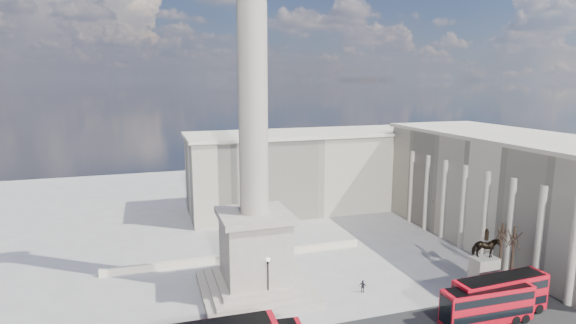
% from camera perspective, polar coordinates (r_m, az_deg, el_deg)
% --- Properties ---
extents(ground, '(180.00, 180.00, 0.00)m').
position_cam_1_polar(ground, '(57.12, -2.90, -18.24)').
color(ground, '#9F9C97').
rests_on(ground, ground).
extents(nelsons_column, '(14.00, 14.00, 49.85)m').
position_cam_1_polar(nelsons_column, '(56.88, -4.31, -4.35)').
color(nelsons_column, '#A49888').
rests_on(nelsons_column, ground).
extents(balustrade_wall, '(40.00, 0.60, 1.10)m').
position_cam_1_polar(balustrade_wall, '(71.02, -6.28, -11.87)').
color(balustrade_wall, beige).
rests_on(balustrade_wall, ground).
extents(building_east, '(19.00, 46.00, 18.60)m').
position_cam_1_polar(building_east, '(84.07, 26.23, -3.11)').
color(building_east, beige).
rests_on(building_east, ground).
extents(building_northeast, '(51.00, 17.00, 16.60)m').
position_cam_1_polar(building_northeast, '(96.26, 2.49, -1.06)').
color(building_northeast, beige).
rests_on(building_northeast, ground).
extents(red_bus_c, '(10.99, 2.87, 4.43)m').
position_cam_1_polar(red_bus_c, '(57.83, 24.02, -16.22)').
color(red_bus_c, '#B40917').
rests_on(red_bus_c, ground).
extents(red_bus_d, '(12.09, 3.25, 4.86)m').
position_cam_1_polar(red_bus_d, '(60.12, 25.39, -15.04)').
color(red_bus_d, '#B40917').
rests_on(red_bus_d, ground).
extents(victorian_lamp, '(0.54, 0.54, 6.25)m').
position_cam_1_polar(victorian_lamp, '(56.42, -2.55, -14.44)').
color(victorian_lamp, black).
rests_on(victorian_lamp, ground).
extents(equestrian_statue, '(4.05, 3.04, 8.42)m').
position_cam_1_polar(equestrian_statue, '(65.87, 23.62, -12.30)').
color(equestrian_statue, beige).
rests_on(equestrian_statue, ground).
extents(bare_tree_near, '(1.95, 1.95, 8.52)m').
position_cam_1_polar(bare_tree_near, '(67.84, 26.79, -8.49)').
color(bare_tree_near, '#332319').
rests_on(bare_tree_near, ground).
extents(bare_tree_mid, '(2.01, 2.01, 7.62)m').
position_cam_1_polar(bare_tree_mid, '(71.73, 25.56, -8.00)').
color(bare_tree_mid, '#332319').
rests_on(bare_tree_mid, ground).
extents(bare_tree_far, '(1.65, 1.65, 6.72)m').
position_cam_1_polar(bare_tree_far, '(85.58, 18.30, -5.11)').
color(bare_tree_far, '#332319').
rests_on(bare_tree_far, ground).
extents(pedestrian_walking, '(0.68, 0.51, 1.69)m').
position_cam_1_polar(pedestrian_walking, '(65.42, 21.15, -14.26)').
color(pedestrian_walking, black).
rests_on(pedestrian_walking, ground).
extents(pedestrian_standing, '(0.96, 0.77, 1.86)m').
position_cam_1_polar(pedestrian_standing, '(63.33, 23.85, -15.22)').
color(pedestrian_standing, black).
rests_on(pedestrian_standing, ground).
extents(pedestrian_crossing, '(1.01, 0.99, 1.70)m').
position_cam_1_polar(pedestrian_crossing, '(61.48, 9.49, -15.31)').
color(pedestrian_crossing, black).
rests_on(pedestrian_crossing, ground).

